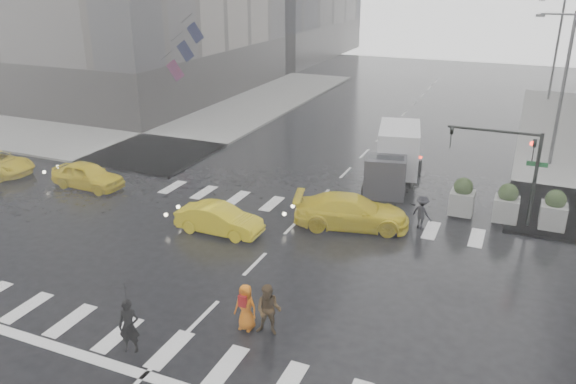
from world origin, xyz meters
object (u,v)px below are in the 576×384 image
at_px(pedestrian_brown, 269,310).
at_px(pedestrian_orange, 246,307).
at_px(traffic_signal_pole, 514,159).
at_px(taxi_mid, 219,219).
at_px(box_truck, 395,156).
at_px(taxi_front, 88,175).

xyz_separation_m(pedestrian_brown, pedestrian_orange, (-0.81, -0.04, -0.07)).
xyz_separation_m(traffic_signal_pole, taxi_mid, (-11.77, -6.01, -2.56)).
relative_size(taxi_mid, box_truck, 0.69).
height_order(pedestrian_orange, taxi_front, pedestrian_orange).
xyz_separation_m(pedestrian_orange, taxi_front, (-13.83, 8.20, -0.11)).
distance_m(traffic_signal_pole, taxi_mid, 13.46).
height_order(pedestrian_orange, box_truck, box_truck).
bearing_deg(pedestrian_brown, taxi_front, 140.27).
bearing_deg(taxi_front, pedestrian_brown, -117.33).
bearing_deg(taxi_front, traffic_signal_pole, -77.90).
bearing_deg(box_truck, pedestrian_orange, -106.39).
bearing_deg(box_truck, taxi_front, -166.45).
distance_m(traffic_signal_pole, pedestrian_brown, 13.86).
distance_m(pedestrian_brown, taxi_front, 16.76).
distance_m(pedestrian_brown, taxi_mid, 7.97).
bearing_deg(taxi_mid, taxi_front, 77.03).
bearing_deg(pedestrian_brown, box_truck, 77.48).
relative_size(taxi_front, taxi_mid, 1.04).
relative_size(traffic_signal_pole, taxi_mid, 1.13).
bearing_deg(traffic_signal_pole, box_truck, 151.86).
bearing_deg(taxi_front, pedestrian_orange, -118.86).
height_order(pedestrian_brown, taxi_mid, pedestrian_brown).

